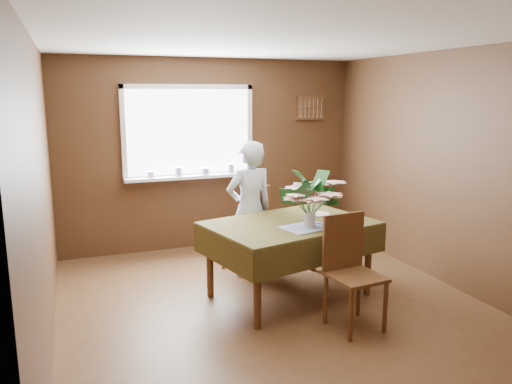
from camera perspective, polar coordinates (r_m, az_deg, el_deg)
name	(u,v)px	position (r m, az deg, el deg)	size (l,w,h in m)	color
floor	(276,309)	(4.96, 2.30, -13.18)	(4.50, 4.50, 0.00)	#4B2E19
ceiling	(278,40)	(4.54, 2.55, 16.95)	(4.50, 4.50, 0.00)	white
wall_back	(211,154)	(6.69, -5.14, 4.33)	(4.00, 4.00, 0.00)	brown
wall_front	(451,254)	(2.72, 21.39, -6.61)	(4.00, 4.00, 0.00)	brown
wall_left	(41,197)	(4.24, -23.35, -0.54)	(4.50, 4.50, 0.00)	brown
wall_right	(451,170)	(5.66, 21.41, 2.35)	(4.50, 4.50, 0.00)	brown
window_assembly	(190,147)	(6.56, -7.52, 5.12)	(1.72, 0.20, 1.22)	white
spoon_rack	(311,108)	(7.14, 6.30, 9.57)	(0.44, 0.05, 0.33)	brown
dining_table	(290,231)	(5.04, 3.90, -4.50)	(1.81, 1.43, 0.79)	brown
chair_far	(250,225)	(5.82, -0.65, -3.78)	(0.58, 0.58, 1.00)	brown
chair_near	(350,266)	(4.53, 10.70, -8.36)	(0.47, 0.47, 1.00)	brown
seated_woman	(250,209)	(5.60, -0.72, -1.98)	(0.56, 0.37, 1.54)	white
flower_bouquet	(310,194)	(4.79, 6.22, -0.21)	(0.58, 0.58, 0.50)	white
side_plate	(318,214)	(5.35, 7.12, -2.51)	(0.24, 0.24, 0.01)	white
table_knife	(323,224)	(4.93, 7.61, -3.67)	(0.02, 0.22, 0.00)	silver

